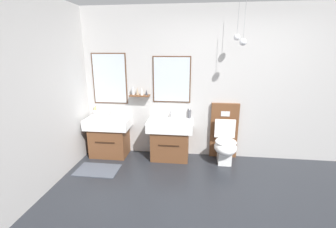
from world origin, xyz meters
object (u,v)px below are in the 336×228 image
at_px(vanity_sink_right, 170,138).
at_px(vanity_sink_left, 109,135).
at_px(toilet, 225,141).
at_px(soap_dispenser, 189,114).
at_px(toothbrush_cup, 95,112).

bearing_deg(vanity_sink_right, vanity_sink_left, 180.00).
xyz_separation_m(vanity_sink_right, toilet, (0.95, 0.01, -0.01)).
distance_m(vanity_sink_right, toilet, 0.95).
height_order(vanity_sink_right, toilet, toilet).
xyz_separation_m(toilet, soap_dispenser, (-0.63, 0.17, 0.41)).
bearing_deg(vanity_sink_right, soap_dispenser, 29.19).
distance_m(vanity_sink_right, toothbrush_cup, 1.50).
relative_size(vanity_sink_right, toothbrush_cup, 3.78).
relative_size(toothbrush_cup, soap_dispenser, 1.10).
xyz_separation_m(toilet, toothbrush_cup, (-2.39, 0.16, 0.39)).
xyz_separation_m(vanity_sink_left, vanity_sink_right, (1.12, 0.00, 0.00)).
relative_size(toilet, toothbrush_cup, 4.80).
height_order(toilet, soap_dispenser, toilet).
bearing_deg(soap_dispenser, toothbrush_cup, -179.69).
distance_m(toilet, toothbrush_cup, 2.42).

